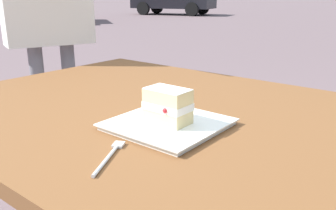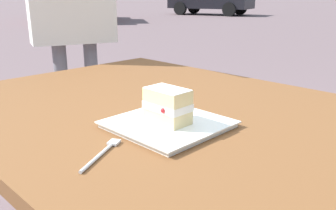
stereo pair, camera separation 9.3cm
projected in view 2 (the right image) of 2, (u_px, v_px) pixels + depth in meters
The scene contains 5 objects.
patio_table at pixel (171, 135), 1.12m from camera, with size 1.52×1.08×0.74m.
dessert_plate at pixel (168, 124), 0.95m from camera, with size 0.28×0.28×0.02m.
cake_slice at pixel (168, 106), 0.93m from camera, with size 0.12×0.09×0.09m.
dessert_fork at pixel (103, 152), 0.79m from camera, with size 0.09×0.16×0.01m.
parked_car_near at pixel (84, 0), 14.56m from camera, with size 4.50×3.90×1.56m.
Camera 2 is at (0.73, -0.75, 1.08)m, focal length 38.24 mm.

